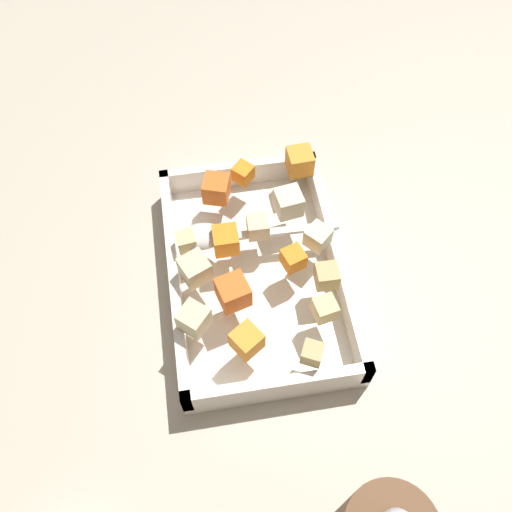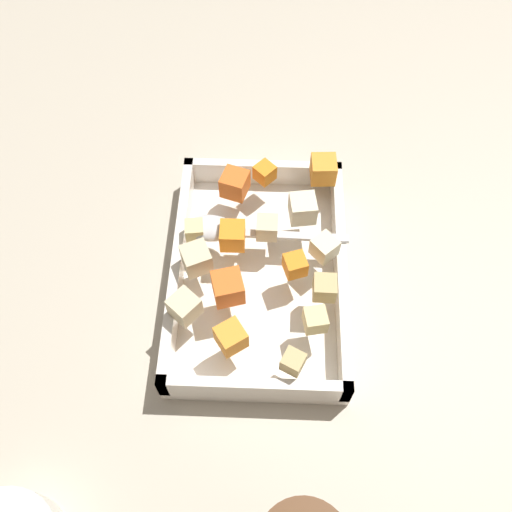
% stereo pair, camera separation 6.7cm
% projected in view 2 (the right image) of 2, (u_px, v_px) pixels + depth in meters
% --- Properties ---
extents(ground_plane, '(4.00, 4.00, 0.00)m').
position_uv_depth(ground_plane, '(263.00, 273.00, 0.73)').
color(ground_plane, '#BCB29E').
extents(baking_dish, '(0.32, 0.21, 0.05)m').
position_uv_depth(baking_dish, '(256.00, 275.00, 0.71)').
color(baking_dish, white).
rests_on(baking_dish, ground_plane).
extents(carrot_chunk_heap_top, '(0.04, 0.04, 0.03)m').
position_uv_depth(carrot_chunk_heap_top, '(225.00, 287.00, 0.64)').
color(carrot_chunk_heap_top, orange).
rests_on(carrot_chunk_heap_top, baking_dish).
extents(carrot_chunk_center, '(0.03, 0.03, 0.02)m').
position_uv_depth(carrot_chunk_center, '(262.00, 173.00, 0.73)').
color(carrot_chunk_center, orange).
rests_on(carrot_chunk_center, baking_dish).
extents(carrot_chunk_front_center, '(0.04, 0.04, 0.03)m').
position_uv_depth(carrot_chunk_front_center, '(232.00, 184.00, 0.72)').
color(carrot_chunk_front_center, orange).
rests_on(carrot_chunk_front_center, baking_dish).
extents(carrot_chunk_corner_ne, '(0.03, 0.03, 0.02)m').
position_uv_depth(carrot_chunk_corner_ne, '(292.00, 265.00, 0.66)').
color(carrot_chunk_corner_ne, orange).
rests_on(carrot_chunk_corner_ne, baking_dish).
extents(carrot_chunk_back_center, '(0.03, 0.03, 0.03)m').
position_uv_depth(carrot_chunk_back_center, '(320.00, 169.00, 0.73)').
color(carrot_chunk_back_center, orange).
rests_on(carrot_chunk_back_center, baking_dish).
extents(carrot_chunk_corner_sw, '(0.04, 0.04, 0.03)m').
position_uv_depth(carrot_chunk_corner_sw, '(227.00, 337.00, 0.61)').
color(carrot_chunk_corner_sw, orange).
rests_on(carrot_chunk_corner_sw, baking_dish).
extents(carrot_chunk_heap_side, '(0.03, 0.03, 0.03)m').
position_uv_depth(carrot_chunk_heap_side, '(229.00, 236.00, 0.68)').
color(carrot_chunk_heap_side, orange).
rests_on(carrot_chunk_heap_side, baking_dish).
extents(potato_chunk_mid_left, '(0.04, 0.04, 0.03)m').
position_uv_depth(potato_chunk_mid_left, '(300.00, 208.00, 0.70)').
color(potato_chunk_mid_left, beige).
rests_on(potato_chunk_mid_left, baking_dish).
extents(potato_chunk_under_handle, '(0.02, 0.02, 0.02)m').
position_uv_depth(potato_chunk_under_handle, '(191.00, 230.00, 0.69)').
color(potato_chunk_under_handle, '#E0CC89').
rests_on(potato_chunk_under_handle, baking_dish).
extents(potato_chunk_corner_se, '(0.03, 0.03, 0.03)m').
position_uv_depth(potato_chunk_corner_se, '(268.00, 228.00, 0.69)').
color(potato_chunk_corner_se, beige).
rests_on(potato_chunk_corner_se, baking_dish).
extents(potato_chunk_near_spoon, '(0.03, 0.03, 0.02)m').
position_uv_depth(potato_chunk_near_spoon, '(290.00, 362.00, 0.60)').
color(potato_chunk_near_spoon, tan).
rests_on(potato_chunk_near_spoon, baking_dish).
extents(potato_chunk_mid_right, '(0.03, 0.03, 0.02)m').
position_uv_depth(potato_chunk_mid_right, '(312.00, 320.00, 0.62)').
color(potato_chunk_mid_right, '#E0CC89').
rests_on(potato_chunk_mid_right, baking_dish).
extents(potato_chunk_far_left, '(0.04, 0.04, 0.03)m').
position_uv_depth(potato_chunk_far_left, '(181.00, 307.00, 0.63)').
color(potato_chunk_far_left, beige).
rests_on(potato_chunk_far_left, baking_dish).
extents(potato_chunk_near_left, '(0.04, 0.04, 0.03)m').
position_uv_depth(potato_chunk_near_left, '(193.00, 259.00, 0.66)').
color(potato_chunk_near_left, beige).
rests_on(potato_chunk_near_left, baking_dish).
extents(potato_chunk_rim_edge, '(0.03, 0.03, 0.03)m').
position_uv_depth(potato_chunk_rim_edge, '(321.00, 288.00, 0.64)').
color(potato_chunk_rim_edge, tan).
rests_on(potato_chunk_rim_edge, baking_dish).
extents(potato_chunk_far_right, '(0.04, 0.04, 0.03)m').
position_uv_depth(potato_chunk_far_right, '(321.00, 244.00, 0.67)').
color(potato_chunk_far_right, beige).
rests_on(potato_chunk_far_right, baking_dish).
extents(serving_spoon, '(0.04, 0.20, 0.02)m').
position_uv_depth(serving_spoon, '(218.00, 229.00, 0.69)').
color(serving_spoon, silver).
rests_on(serving_spoon, baking_dish).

